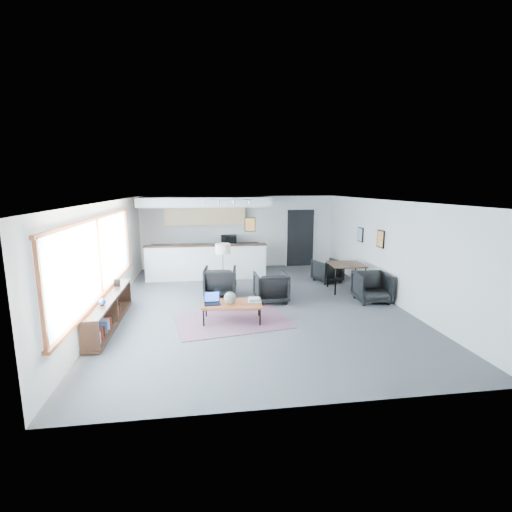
{
  "coord_description": "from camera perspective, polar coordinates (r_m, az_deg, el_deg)",
  "views": [
    {
      "loc": [
        -1.26,
        -8.94,
        2.95
      ],
      "look_at": [
        0.07,
        0.4,
        1.17
      ],
      "focal_mm": 26.0,
      "sensor_mm": 36.0,
      "label": 1
    }
  ],
  "objects": [
    {
      "name": "room",
      "position": [
        9.18,
        -0.06,
        0.33
      ],
      "size": [
        7.02,
        9.02,
        2.62
      ],
      "color": "#474749",
      "rests_on": "ground"
    },
    {
      "name": "window",
      "position": [
        8.47,
        -23.0,
        -0.34
      ],
      "size": [
        0.1,
        5.95,
        1.66
      ],
      "color": "#8CBFFF",
      "rests_on": "room"
    },
    {
      "name": "console",
      "position": [
        8.57,
        -21.64,
        -7.94
      ],
      "size": [
        0.35,
        3.0,
        0.8
      ],
      "color": "#311C11",
      "rests_on": "floor"
    },
    {
      "name": "kitchenette",
      "position": [
        12.75,
        -7.75,
        3.51
      ],
      "size": [
        4.2,
        1.96,
        2.6
      ],
      "color": "white",
      "rests_on": "floor"
    },
    {
      "name": "doorway",
      "position": [
        13.96,
        6.79,
        2.9
      ],
      "size": [
        1.1,
        0.12,
        2.15
      ],
      "color": "black",
      "rests_on": "room"
    },
    {
      "name": "track_light",
      "position": [
        11.17,
        -4.68,
        8.49
      ],
      "size": [
        1.6,
        0.07,
        0.15
      ],
      "color": "silver",
      "rests_on": "room"
    },
    {
      "name": "wall_art_lower",
      "position": [
        10.56,
        18.61,
        2.51
      ],
      "size": [
        0.03,
        0.38,
        0.48
      ],
      "color": "black",
      "rests_on": "room"
    },
    {
      "name": "wall_art_upper",
      "position": [
        11.74,
        15.78,
        3.19
      ],
      "size": [
        0.03,
        0.34,
        0.44
      ],
      "color": "black",
      "rests_on": "room"
    },
    {
      "name": "kilim_rug",
      "position": [
        8.37,
        -3.66,
        -9.93
      ],
      "size": [
        2.68,
        2.05,
        0.01
      ],
      "rotation": [
        0.0,
        0.0,
        0.17
      ],
      "color": "#5C3647",
      "rests_on": "floor"
    },
    {
      "name": "coffee_table",
      "position": [
        8.24,
        -3.69,
        -7.41
      ],
      "size": [
        1.37,
        0.83,
        0.43
      ],
      "rotation": [
        0.0,
        0.0,
        -0.1
      ],
      "color": "brown",
      "rests_on": "floor"
    },
    {
      "name": "laptop",
      "position": [
        8.21,
        -6.77,
        -6.78
      ],
      "size": [
        0.36,
        0.3,
        0.25
      ],
      "rotation": [
        0.0,
        0.0,
        0.06
      ],
      "color": "black",
      "rests_on": "coffee_table"
    },
    {
      "name": "ceramic_pot",
      "position": [
        8.14,
        -4.01,
        -6.44
      ],
      "size": [
        0.27,
        0.27,
        0.27
      ],
      "rotation": [
        0.0,
        0.0,
        0.3
      ],
      "color": "gray",
      "rests_on": "coffee_table"
    },
    {
      "name": "book_stack",
      "position": [
        8.29,
        -0.26,
        -6.75
      ],
      "size": [
        0.3,
        0.25,
        0.09
      ],
      "rotation": [
        0.0,
        0.0,
        -0.07
      ],
      "color": "silver",
      "rests_on": "coffee_table"
    },
    {
      "name": "coaster",
      "position": [
        8.08,
        -2.8,
        -7.52
      ],
      "size": [
        0.11,
        0.11,
        0.01
      ],
      "rotation": [
        0.0,
        0.0,
        0.16
      ],
      "color": "#E5590C",
      "rests_on": "coffee_table"
    },
    {
      "name": "armchair_left",
      "position": [
        10.17,
        -5.54,
        -3.69
      ],
      "size": [
        0.93,
        0.89,
        0.87
      ],
      "primitive_type": "imported",
      "rotation": [
        0.0,
        0.0,
        3.02
      ],
      "color": "black",
      "rests_on": "floor"
    },
    {
      "name": "armchair_right",
      "position": [
        9.61,
        2.33,
        -4.59
      ],
      "size": [
        0.84,
        0.79,
        0.84
      ],
      "primitive_type": "imported",
      "rotation": [
        0.0,
        0.0,
        3.17
      ],
      "color": "black",
      "rests_on": "floor"
    },
    {
      "name": "floor_lamp",
      "position": [
        10.1,
        -5.13,
        0.85
      ],
      "size": [
        0.53,
        0.53,
        1.42
      ],
      "rotation": [
        0.0,
        0.0,
        -0.36
      ],
      "color": "black",
      "rests_on": "floor"
    },
    {
      "name": "dining_table",
      "position": [
        10.83,
        13.73,
        -1.52
      ],
      "size": [
        1.0,
        1.0,
        0.79
      ],
      "rotation": [
        0.0,
        0.0,
        -0.08
      ],
      "color": "#311C11",
      "rests_on": "floor"
    },
    {
      "name": "dining_chair_near",
      "position": [
        10.04,
        17.4,
        -4.76
      ],
      "size": [
        0.73,
        0.69,
        0.72
      ],
      "primitive_type": "imported",
      "rotation": [
        0.0,
        0.0,
        -0.04
      ],
      "color": "black",
      "rests_on": "floor"
    },
    {
      "name": "dining_chair_far",
      "position": [
        11.8,
        10.91,
        -2.34
      ],
      "size": [
        0.78,
        0.76,
        0.66
      ],
      "primitive_type": "imported",
      "rotation": [
        0.0,
        0.0,
        3.44
      ],
      "color": "black",
      "rests_on": "floor"
    },
    {
      "name": "microwave",
      "position": [
        13.25,
        -4.22,
        2.7
      ],
      "size": [
        0.55,
        0.31,
        0.37
      ],
      "primitive_type": "imported",
      "rotation": [
        0.0,
        0.0,
        -0.03
      ],
      "color": "black",
      "rests_on": "kitchenette"
    }
  ]
}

